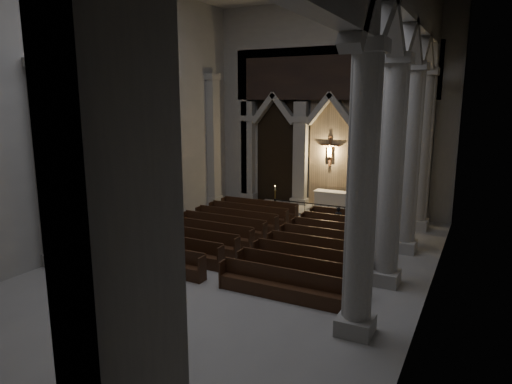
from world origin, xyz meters
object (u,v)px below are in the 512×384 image
Objects in this scene: altar at (332,200)px; pews at (267,241)px; altar_rail at (312,208)px; worshipper at (338,219)px; candle_stand_right at (364,215)px; candle_stand_left at (275,205)px.

pews is at bearing -93.50° from altar.
worshipper reaches higher than altar_rail.
altar_rail is 0.46× the size of pews.
altar_rail is 3.74× the size of worshipper.
altar reaches higher than pews.
altar_rail is at bearing -164.21° from candle_stand_right.
pews is at bearing -112.55° from candle_stand_right.
altar is 0.46× the size of altar_rail.
candle_stand_left reaches higher than candle_stand_right.
altar_rail is 5.76m from pews.
candle_stand_left reaches higher than worshipper.
worshipper is at bearing 63.56° from pews.
pews is (0.00, -5.75, -0.27)m from altar_rail.
worshipper is at bearing -68.08° from altar.
pews is (-0.48, -7.83, -0.36)m from altar.
altar_rail is at bearing -102.97° from altar.
candle_stand_left is 5.17m from candle_stand_right.
pews is 8.05× the size of worshipper.
candle_stand_left reaches higher than altar.
candle_stand_right is (5.16, 0.41, -0.10)m from candle_stand_left.
altar is at bearing 86.50° from pews.
pews is (2.45, -6.11, -0.11)m from candle_stand_left.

